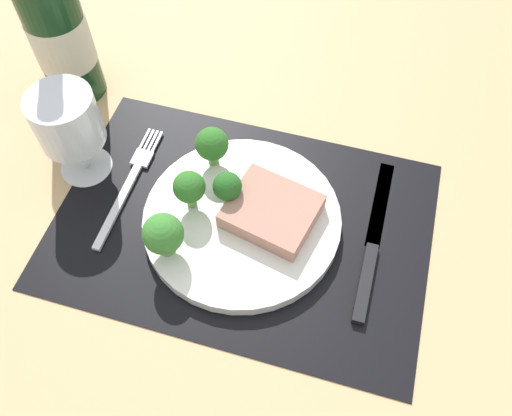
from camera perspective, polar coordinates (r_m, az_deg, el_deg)
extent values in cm
cube|color=tan|center=(67.19, -1.45, -2.41)|extent=(140.00, 110.00, 3.00)
cube|color=black|center=(65.77, -1.48, -1.68)|extent=(45.59, 31.43, 0.30)
cylinder|color=silver|center=(64.96, -1.50, -1.26)|extent=(24.03, 24.03, 1.60)
cube|color=tan|center=(63.28, 1.69, -0.34)|extent=(11.82, 10.81, 2.34)
cylinder|color=#6B994C|center=(68.44, -4.58, 5.41)|extent=(1.37, 1.37, 1.82)
sphere|color=#2D6B23|center=(66.34, -4.74, 6.84)|extent=(4.20, 4.20, 4.20)
cylinder|color=#6B994C|center=(64.75, -3.00, 1.14)|extent=(1.36, 1.36, 1.77)
sphere|color=#235B1E|center=(62.79, -3.09, 2.34)|extent=(3.50, 3.50, 3.50)
cylinder|color=#6B994C|center=(62.06, -9.53, -4.05)|extent=(1.83, 1.83, 1.74)
sphere|color=#387A2D|center=(59.60, -9.91, -2.74)|extent=(4.69, 4.69, 4.69)
cylinder|color=#6B994C|center=(64.86, -6.89, 0.98)|extent=(1.20, 1.20, 2.03)
sphere|color=#2D6B23|center=(62.67, -7.13, 2.32)|extent=(3.87, 3.87, 3.87)
cube|color=silver|center=(68.87, -14.53, 0.25)|extent=(1.00, 13.00, 0.50)
cube|color=silver|center=(72.60, -12.08, 5.23)|extent=(2.40, 2.60, 0.40)
cube|color=silver|center=(74.59, -11.80, 7.20)|extent=(0.30, 3.60, 0.35)
cube|color=silver|center=(74.37, -11.38, 7.11)|extent=(0.30, 3.60, 0.35)
cube|color=silver|center=(74.15, -10.95, 7.02)|extent=(0.30, 3.60, 0.35)
cube|color=silver|center=(73.94, -10.52, 6.93)|extent=(0.30, 3.60, 0.35)
cube|color=black|center=(62.73, 11.61, -7.79)|extent=(1.40, 10.00, 0.80)
cube|color=silver|center=(68.85, 13.17, 0.57)|extent=(1.80, 13.00, 0.30)
cylinder|color=#143819|center=(77.93, -20.31, 17.10)|extent=(7.72, 7.72, 20.05)
cylinder|color=beige|center=(78.53, -20.09, 16.55)|extent=(7.88, 7.88, 7.02)
cylinder|color=silver|center=(74.09, -17.63, 4.27)|extent=(6.74, 6.74, 0.40)
cylinder|color=silver|center=(71.86, -18.24, 5.67)|extent=(0.80, 0.80, 5.51)
cylinder|color=silver|center=(67.39, -19.64, 8.90)|extent=(7.95, 7.95, 6.85)
cylinder|color=tan|center=(68.59, -19.24, 7.98)|extent=(7.00, 7.00, 3.47)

